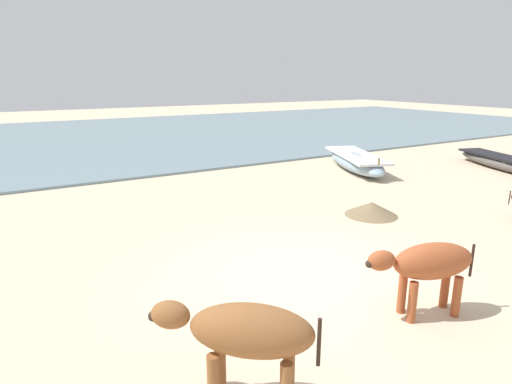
% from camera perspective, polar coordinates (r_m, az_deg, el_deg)
% --- Properties ---
extents(ground, '(80.00, 80.00, 0.00)m').
position_cam_1_polar(ground, '(6.90, 6.15, -11.34)').
color(ground, beige).
extents(sea_water, '(60.00, 20.00, 0.08)m').
position_cam_1_polar(sea_water, '(23.45, -21.23, 6.65)').
color(sea_water, slate).
rests_on(sea_water, ground).
extents(fishing_boat_0, '(2.33, 4.46, 0.64)m').
position_cam_1_polar(fishing_boat_0, '(16.77, 30.27, 3.33)').
color(fishing_boat_0, '#5B5651').
rests_on(fishing_boat_0, ground).
extents(fishing_boat_1, '(2.60, 4.12, 0.75)m').
position_cam_1_polar(fishing_boat_1, '(14.91, 13.12, 3.99)').
color(fishing_boat_1, '#8CA5B7').
rests_on(fishing_boat_1, ground).
extents(cow_adult_rust, '(1.52, 0.76, 1.00)m').
position_cam_1_polar(cow_adult_rust, '(6.04, 21.96, -8.89)').
color(cow_adult_rust, '#9E4C28').
rests_on(cow_adult_rust, ground).
extents(cow_second_adult_brown, '(1.41, 1.27, 1.06)m').
position_cam_1_polar(cow_second_adult_brown, '(4.18, -1.44, -18.31)').
color(cow_second_adult_brown, brown).
rests_on(cow_second_adult_brown, ground).
extents(debris_pile_0, '(1.25, 1.25, 0.31)m').
position_cam_1_polar(debris_pile_0, '(10.12, 15.08, -2.15)').
color(debris_pile_0, '#7A6647').
rests_on(debris_pile_0, ground).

